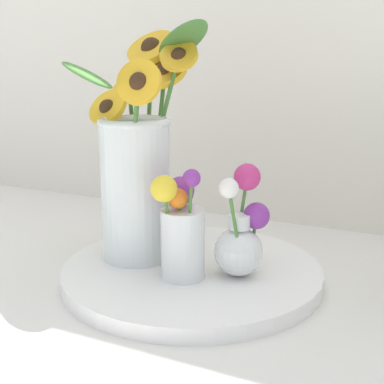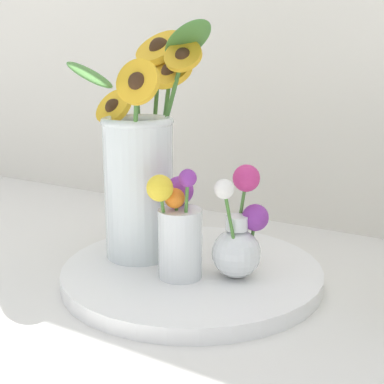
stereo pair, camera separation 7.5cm
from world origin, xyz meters
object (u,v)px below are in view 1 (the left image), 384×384
at_px(serving_tray, 192,273).
at_px(mason_jar_sunflowers, 137,166).
at_px(vase_small_center, 181,228).
at_px(vase_bulb_right, 241,235).

distance_m(serving_tray, mason_jar_sunflowers, 0.19).
height_order(mason_jar_sunflowers, vase_small_center, mason_jar_sunflowers).
xyz_separation_m(mason_jar_sunflowers, vase_bulb_right, (0.18, -0.00, -0.09)).
bearing_deg(serving_tray, mason_jar_sunflowers, 178.03).
relative_size(mason_jar_sunflowers, vase_small_center, 2.27).
height_order(mason_jar_sunflowers, vase_bulb_right, mason_jar_sunflowers).
bearing_deg(vase_small_center, vase_bulb_right, 31.28).
xyz_separation_m(serving_tray, vase_small_center, (0.00, -0.05, 0.09)).
height_order(serving_tray, vase_bulb_right, vase_bulb_right).
bearing_deg(mason_jar_sunflowers, vase_bulb_right, -0.70).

